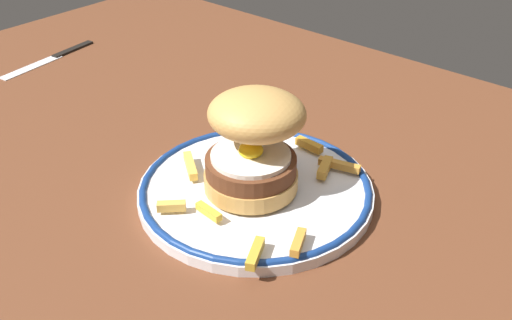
# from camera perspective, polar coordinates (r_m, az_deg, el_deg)

# --- Properties ---
(ground_plane) EXTENTS (1.36, 0.91, 0.04)m
(ground_plane) POSITION_cam_1_polar(r_m,az_deg,el_deg) (0.64, -0.47, -5.22)
(ground_plane) COLOR brown
(dinner_plate) EXTENTS (0.25, 0.25, 0.02)m
(dinner_plate) POSITION_cam_1_polar(r_m,az_deg,el_deg) (0.63, 0.00, -2.88)
(dinner_plate) COLOR silver
(dinner_plate) RESTS_ON ground_plane
(burger) EXTENTS (0.13, 0.14, 0.11)m
(burger) POSITION_cam_1_polar(r_m,az_deg,el_deg) (0.60, -0.17, 1.99)
(burger) COLOR tan
(burger) RESTS_ON dinner_plate
(fries_pile) EXTENTS (0.20, 0.21, 0.01)m
(fries_pile) POSITION_cam_1_polar(r_m,az_deg,el_deg) (0.64, 0.53, -1.08)
(fries_pile) COLOR gold
(fries_pile) RESTS_ON dinner_plate
(knife) EXTENTS (0.04, 0.18, 0.01)m
(knife) POSITION_cam_1_polar(r_m,az_deg,el_deg) (1.02, -18.85, 9.59)
(knife) COLOR black
(knife) RESTS_ON ground_plane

